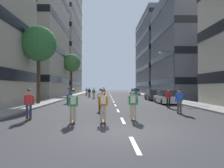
# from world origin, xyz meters

# --- Properties ---
(ground_plane) EXTENTS (176.38, 176.38, 0.00)m
(ground_plane) POSITION_xyz_m (0.00, 29.40, 0.00)
(ground_plane) COLOR #333335
(sidewalk_left) EXTENTS (2.56, 80.84, 0.14)m
(sidewalk_left) POSITION_xyz_m (-8.23, 33.07, 0.07)
(sidewalk_left) COLOR gray
(sidewalk_left) RESTS_ON ground_plane
(sidewalk_right) EXTENTS (2.56, 80.84, 0.14)m
(sidewalk_right) POSITION_xyz_m (8.23, 33.07, 0.07)
(sidewalk_right) COLOR gray
(sidewalk_right) RESTS_ON ground_plane
(lane_markings) EXTENTS (0.16, 67.20, 0.01)m
(lane_markings) POSITION_xyz_m (0.00, 30.50, 0.00)
(lane_markings) COLOR silver
(lane_markings) RESTS_ON ground_plane
(building_left_mid) EXTENTS (14.68, 16.92, 21.35)m
(building_left_mid) POSITION_xyz_m (-16.78, 31.78, 10.77)
(building_left_mid) COLOR #BCB29E
(building_left_mid) RESTS_ON ground_plane
(building_left_far) EXTENTS (14.68, 22.16, 33.94)m
(building_left_far) POSITION_xyz_m (-16.78, 54.60, 17.06)
(building_left_far) COLOR #B2A893
(building_left_far) RESTS_ON ground_plane
(building_right_mid) EXTENTS (14.68, 17.33, 18.94)m
(building_right_mid) POSITION_xyz_m (16.78, 31.78, 9.56)
(building_right_mid) COLOR slate
(building_right_mid) RESTS_ON ground_plane
(building_right_far) EXTENTS (14.68, 23.72, 22.66)m
(building_right_far) POSITION_xyz_m (16.78, 54.60, 11.42)
(building_right_far) COLOR slate
(building_right_far) RESTS_ON ground_plane
(parked_car_near) EXTENTS (1.82, 4.40, 1.52)m
(parked_car_near) POSITION_xyz_m (5.75, 40.23, 0.70)
(parked_car_near) COLOR silver
(parked_car_near) RESTS_ON ground_plane
(parked_car_mid) EXTENTS (1.82, 4.40, 1.52)m
(parked_car_mid) POSITION_xyz_m (5.75, 21.00, 0.70)
(parked_car_mid) COLOR black
(parked_car_mid) RESTS_ON ground_plane
(parked_car_far) EXTENTS (1.82, 4.40, 1.52)m
(parked_car_far) POSITION_xyz_m (5.75, 14.66, 0.70)
(parked_car_far) COLOR silver
(parked_car_far) RESTS_ON ground_plane
(street_tree_near) EXTENTS (3.72, 3.72, 8.63)m
(street_tree_near) POSITION_xyz_m (-8.23, 35.72, 6.85)
(street_tree_near) COLOR #4C3823
(street_tree_near) RESTS_ON sidewalk_left
(street_tree_mid) EXTENTS (3.80, 3.80, 8.31)m
(street_tree_mid) POSITION_xyz_m (-8.23, 14.15, 6.51)
(street_tree_mid) COLOR #4C3823
(street_tree_mid) RESTS_ON sidewalk_left
(streetlamp_right) EXTENTS (2.13, 0.30, 6.50)m
(streetlamp_right) POSITION_xyz_m (7.60, 18.69, 4.14)
(streetlamp_right) COLOR #3F3F44
(streetlamp_right) RESTS_ON sidewalk_right
(skater_0) EXTENTS (0.54, 0.91, 1.78)m
(skater_0) POSITION_xyz_m (4.19, 5.84, 0.98)
(skater_0) COLOR brown
(skater_0) RESTS_ON ground_plane
(skater_1) EXTENTS (0.56, 0.92, 1.78)m
(skater_1) POSITION_xyz_m (-1.38, 8.00, 0.98)
(skater_1) COLOR brown
(skater_1) RESTS_ON ground_plane
(skater_2) EXTENTS (0.53, 0.90, 1.78)m
(skater_2) POSITION_xyz_m (-5.32, 38.42, 1.02)
(skater_2) COLOR brown
(skater_2) RESTS_ON ground_plane
(skater_3) EXTENTS (0.57, 0.92, 1.78)m
(skater_3) POSITION_xyz_m (-1.35, 26.95, 1.02)
(skater_3) COLOR brown
(skater_3) RESTS_ON ground_plane
(skater_4) EXTENTS (0.53, 0.90, 1.78)m
(skater_4) POSITION_xyz_m (-3.01, 26.24, 1.02)
(skater_4) COLOR brown
(skater_4) RESTS_ON ground_plane
(skater_5) EXTENTS (0.56, 0.92, 1.78)m
(skater_5) POSITION_xyz_m (-5.29, 15.47, 1.02)
(skater_5) COLOR brown
(skater_5) RESTS_ON ground_plane
(skater_6) EXTENTS (0.57, 0.92, 1.78)m
(skater_6) POSITION_xyz_m (-1.51, 35.19, 0.98)
(skater_6) COLOR brown
(skater_6) RESTS_ON ground_plane
(skater_7) EXTENTS (0.57, 0.92, 1.78)m
(skater_7) POSITION_xyz_m (-2.67, 2.19, 1.02)
(skater_7) COLOR brown
(skater_7) RESTS_ON ground_plane
(skater_8) EXTENTS (0.56, 0.92, 1.78)m
(skater_8) POSITION_xyz_m (0.59, 3.03, 1.02)
(skater_8) COLOR brown
(skater_8) RESTS_ON ground_plane
(skater_9) EXTENTS (0.56, 0.92, 1.78)m
(skater_9) POSITION_xyz_m (-5.33, 3.27, 0.98)
(skater_9) COLOR brown
(skater_9) RESTS_ON ground_plane
(skater_10) EXTENTS (0.56, 0.92, 1.78)m
(skater_10) POSITION_xyz_m (-4.07, 30.40, 0.98)
(skater_10) COLOR brown
(skater_10) RESTS_ON ground_plane
(skater_11) EXTENTS (0.55, 0.92, 1.78)m
(skater_11) POSITION_xyz_m (3.10, 20.84, 0.98)
(skater_11) COLOR brown
(skater_11) RESTS_ON ground_plane
(skater_12) EXTENTS (0.55, 0.92, 1.78)m
(skater_12) POSITION_xyz_m (4.64, 9.96, 1.02)
(skater_12) COLOR brown
(skater_12) RESTS_ON ground_plane
(skater_13) EXTENTS (0.53, 0.90, 1.78)m
(skater_13) POSITION_xyz_m (-1.10, 2.34, 1.02)
(skater_13) COLOR brown
(skater_13) RESTS_ON ground_plane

